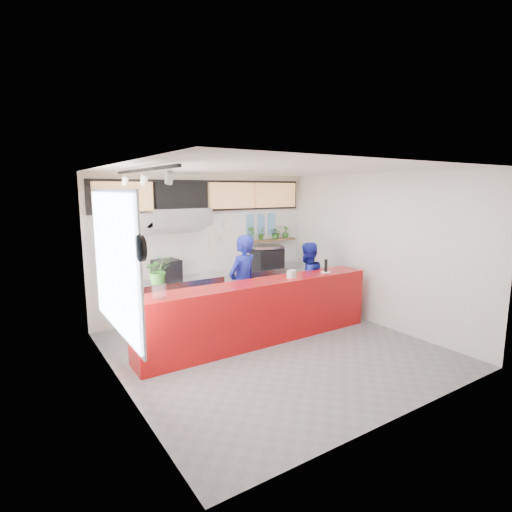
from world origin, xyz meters
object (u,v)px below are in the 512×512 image
staff_right (307,282)px  pepper_mill (326,266)px  service_counter (261,312)px  panini_oven (167,270)px  espresso_machine (267,258)px  staff_center (243,285)px

staff_right → pepper_mill: staff_right is taller
service_counter → pepper_mill: bearing=-2.3°
panini_oven → espresso_machine: bearing=-7.9°
service_counter → pepper_mill: pepper_mill is taller
service_counter → staff_center: 0.69m
espresso_machine → staff_right: bearing=-85.7°
service_counter → staff_center: (-0.02, 0.57, 0.38)m
service_counter → panini_oven: 2.15m
pepper_mill → staff_right: bearing=89.9°
panini_oven → pepper_mill: (2.51, -1.86, 0.13)m
panini_oven → staff_right: staff_right is taller
service_counter → espresso_machine: size_ratio=6.81×
staff_center → pepper_mill: size_ratio=7.63×
pepper_mill → espresso_machine: bearing=92.7°
staff_center → staff_right: staff_center is taller
panini_oven → staff_center: (1.01, -1.23, -0.18)m
staff_center → espresso_machine: bearing=-158.8°
service_counter → espresso_machine: espresso_machine is taller
espresso_machine → staff_center: size_ratio=0.35×
staff_center → panini_oven: bearing=-70.5°
espresso_machine → staff_right: (0.09, -1.32, -0.30)m
espresso_machine → pepper_mill: (0.09, -1.86, 0.12)m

